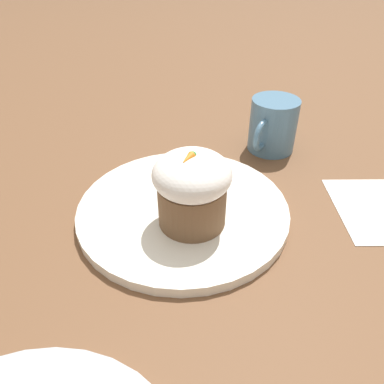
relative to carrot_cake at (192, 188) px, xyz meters
The scene contains 6 objects.
ground_plane 0.07m from the carrot_cake, 125.42° to the right, with size 4.00×4.00×0.00m, color brown.
dessert_plate 0.06m from the carrot_cake, 125.42° to the right, with size 0.26×0.26×0.01m.
carrot_cake is the anchor object (origin of this frame).
spoon 0.07m from the carrot_cake, 142.74° to the right, with size 0.11×0.06×0.01m.
coffee_cup 0.23m from the carrot_cake, behind, with size 0.10×0.07×0.08m.
paper_napkin 0.25m from the carrot_cake, 132.32° to the left, with size 0.17×0.17×0.00m.
Camera 1 is at (0.30, 0.21, 0.30)m, focal length 35.00 mm.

